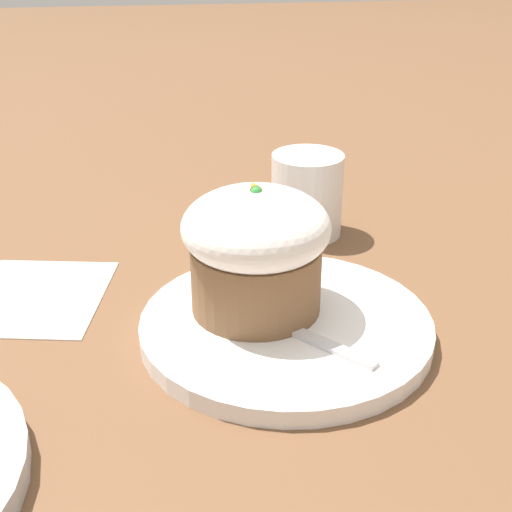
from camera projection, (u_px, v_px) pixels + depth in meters
The scene contains 6 objects.
ground_plane at pixel (286, 334), 0.55m from camera, with size 4.00×4.00×0.00m, color brown.
dessert_plate at pixel (286, 326), 0.55m from camera, with size 0.22×0.22×0.01m.
carrot_cake at pixel (256, 249), 0.53m from camera, with size 0.11×0.11×0.10m.
spoon at pixel (287, 327), 0.53m from camera, with size 0.09×0.09×0.01m.
coffee_cup at pixel (307, 194), 0.70m from camera, with size 0.10×0.07×0.08m.
paper_napkin at pixel (37, 296), 0.60m from camera, with size 0.15×0.13×0.00m.
Camera 1 is at (-0.46, 0.09, 0.30)m, focal length 50.00 mm.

